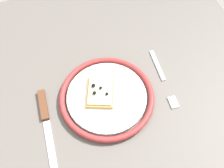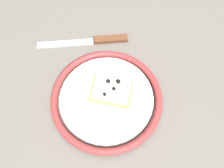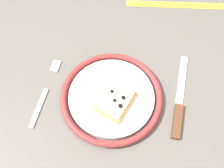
% 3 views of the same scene
% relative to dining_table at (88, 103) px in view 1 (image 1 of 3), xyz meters
% --- Properties ---
extents(ground_plane, '(6.00, 6.00, 0.00)m').
position_rel_dining_table_xyz_m(ground_plane, '(0.00, 0.00, -0.63)').
color(ground_plane, gray).
extents(dining_table, '(1.07, 0.89, 0.70)m').
position_rel_dining_table_xyz_m(dining_table, '(0.00, 0.00, 0.00)').
color(dining_table, '#5B5651').
rests_on(dining_table, ground_plane).
extents(plate, '(0.26, 0.26, 0.02)m').
position_rel_dining_table_xyz_m(plate, '(-0.05, 0.04, 0.09)').
color(plate, white).
rests_on(plate, dining_table).
extents(pizza_slice_near, '(0.10, 0.12, 0.03)m').
position_rel_dining_table_xyz_m(pizza_slice_near, '(-0.03, 0.03, 0.10)').
color(pizza_slice_near, tan).
rests_on(pizza_slice_near, plate).
extents(knife, '(0.04, 0.24, 0.01)m').
position_rel_dining_table_xyz_m(knife, '(0.13, 0.04, 0.08)').
color(knife, silver).
rests_on(knife, dining_table).
extents(fork, '(0.04, 0.20, 0.00)m').
position_rel_dining_table_xyz_m(fork, '(-0.22, 0.04, 0.08)').
color(fork, '#B9B9B9').
rests_on(fork, dining_table).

